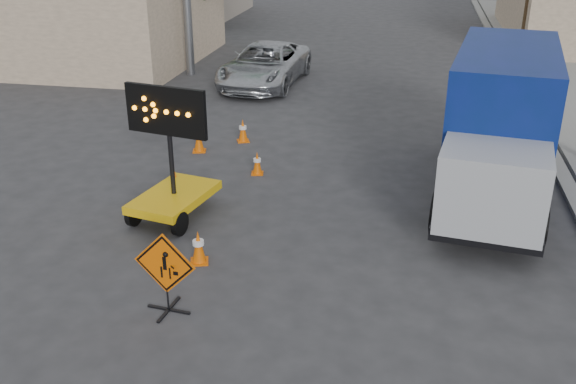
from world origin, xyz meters
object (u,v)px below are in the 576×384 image
(arrow_board, at_px, (174,189))
(pickup_truck, at_px, (265,65))
(construction_sign, at_px, (165,271))
(box_truck, at_px, (498,133))

(arrow_board, xyz_separation_m, pickup_truck, (-0.72, 12.40, 0.12))
(arrow_board, bearing_deg, pickup_truck, 105.00)
(construction_sign, xyz_separation_m, box_truck, (6.14, 6.52, 0.79))
(construction_sign, bearing_deg, pickup_truck, 103.07)
(construction_sign, bearing_deg, box_truck, 52.83)
(box_truck, bearing_deg, pickup_truck, 137.92)
(arrow_board, xyz_separation_m, box_truck, (7.38, 2.82, 0.92))
(pickup_truck, bearing_deg, construction_sign, -79.25)
(construction_sign, relative_size, pickup_truck, 0.26)
(arrow_board, distance_m, pickup_truck, 12.42)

